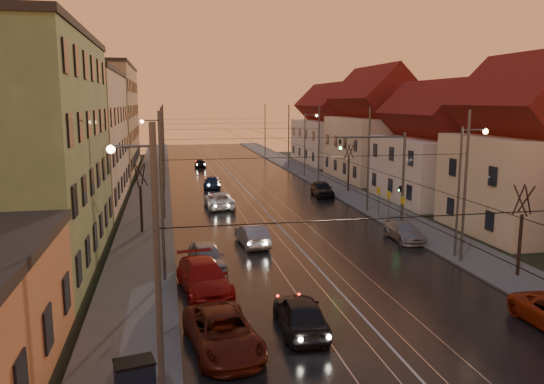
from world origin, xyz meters
TOP-DOWN VIEW (x-y plane):
  - ground at (0.00, 0.00)m, footprint 160.00×160.00m
  - road at (0.00, 40.00)m, footprint 16.00×120.00m
  - sidewalk_left at (-10.00, 40.00)m, footprint 4.00×120.00m
  - sidewalk_right at (10.00, 40.00)m, footprint 4.00×120.00m
  - tram_rail_0 at (-2.20, 40.00)m, footprint 0.06×120.00m
  - tram_rail_1 at (-0.77, 40.00)m, footprint 0.06×120.00m
  - tram_rail_2 at (0.77, 40.00)m, footprint 0.06×120.00m
  - tram_rail_3 at (2.20, 40.00)m, footprint 0.06×120.00m
  - apartment_left_1 at (-17.50, 14.00)m, footprint 10.00×18.00m
  - apartment_left_2 at (-17.50, 34.00)m, footprint 10.00×20.00m
  - apartment_left_3 at (-17.50, 58.00)m, footprint 10.00×24.00m
  - house_right_1 at (17.00, 15.00)m, footprint 8.67×10.20m
  - house_right_2 at (17.00, 28.00)m, footprint 9.18×12.24m
  - house_right_3 at (17.00, 43.00)m, footprint 9.18×14.28m
  - house_right_4 at (17.00, 61.00)m, footprint 9.18×16.32m
  - catenary_pole_l_0 at (-8.60, -6.00)m, footprint 0.16×0.16m
  - catenary_pole_l_1 at (-8.60, 9.00)m, footprint 0.16×0.16m
  - catenary_pole_r_1 at (8.60, 9.00)m, footprint 0.16×0.16m
  - catenary_pole_l_2 at (-8.60, 24.00)m, footprint 0.16×0.16m
  - catenary_pole_r_2 at (8.60, 24.00)m, footprint 0.16×0.16m
  - catenary_pole_l_3 at (-8.60, 39.00)m, footprint 0.16×0.16m
  - catenary_pole_r_3 at (8.60, 39.00)m, footprint 0.16×0.16m
  - catenary_pole_l_4 at (-8.60, 54.00)m, footprint 0.16×0.16m
  - catenary_pole_r_4 at (8.60, 54.00)m, footprint 0.16×0.16m
  - catenary_pole_l_5 at (-8.60, 72.00)m, footprint 0.16×0.16m
  - catenary_pole_r_5 at (8.60, 72.00)m, footprint 0.16×0.16m
  - street_lamp_0 at (-9.10, 2.00)m, footprint 1.75×0.32m
  - street_lamp_1 at (9.10, 10.00)m, footprint 1.75×0.32m
  - street_lamp_2 at (-9.10, 30.00)m, footprint 1.75×0.32m
  - street_lamp_3 at (9.10, 46.00)m, footprint 1.75×0.32m
  - traffic_light_mast at (7.99, 18.00)m, footprint 5.30×0.32m
  - bare_tree_0 at (-10.20, 20.00)m, footprint 1.09×1.09m
  - bare_tree_1 at (10.20, 6.00)m, footprint 1.09×1.09m
  - bare_tree_2 at (10.40, 34.00)m, footprint 1.09×1.09m
  - driving_car_0 at (-3.06, 1.74)m, footprint 2.00×4.57m
  - driving_car_1 at (-2.89, 15.28)m, footprint 1.90×4.46m
  - driving_car_2 at (-3.80, 28.24)m, footprint 2.49×5.19m
  - driving_car_3 at (-3.43, 39.65)m, footprint 2.31×4.73m
  - driving_car_4 at (-3.55, 58.06)m, footprint 1.60×3.81m
  - parked_left_1 at (-6.41, 0.62)m, footprint 3.05×5.50m
  - parked_left_2 at (-6.66, 7.10)m, footprint 2.89×5.64m
  - parked_left_3 at (-6.24, 10.76)m, footprint 2.16×4.53m
  - parked_right_1 at (7.60, 14.56)m, footprint 1.86×4.37m
  - parked_right_2 at (6.99, 32.16)m, footprint 2.13×4.61m
  - dumpster at (-9.53, -2.22)m, footprint 1.34×1.04m

SIDE VIEW (x-z plane):
  - ground at x=0.00m, z-range 0.00..0.00m
  - road at x=0.00m, z-range 0.00..0.04m
  - tram_rail_0 at x=-2.20m, z-range 0.04..0.07m
  - tram_rail_1 at x=-0.77m, z-range 0.04..0.07m
  - tram_rail_2 at x=0.77m, z-range 0.04..0.07m
  - tram_rail_3 at x=2.20m, z-range 0.04..0.07m
  - sidewalk_left at x=-10.00m, z-range 0.00..0.15m
  - sidewalk_right at x=10.00m, z-range 0.00..0.15m
  - parked_right_1 at x=7.60m, z-range 0.00..1.26m
  - driving_car_4 at x=-3.55m, z-range 0.00..1.29m
  - driving_car_3 at x=-3.43m, z-range 0.00..1.32m
  - dumpster at x=-9.53m, z-range 0.15..1.25m
  - driving_car_2 at x=-3.80m, z-range 0.00..1.43m
  - driving_car_1 at x=-2.89m, z-range 0.00..1.43m
  - parked_left_1 at x=-6.41m, z-range 0.00..1.45m
  - parked_left_3 at x=-6.24m, z-range 0.00..1.49m
  - parked_right_2 at x=6.99m, z-range 0.00..1.53m
  - driving_car_0 at x=-3.06m, z-range 0.00..1.53m
  - parked_left_2 at x=-6.66m, z-range 0.00..1.57m
  - bare_tree_0 at x=-10.20m, z-range -0.07..5.04m
  - bare_tree_1 at x=10.20m, z-range -0.07..5.04m
  - bare_tree_2 at x=10.40m, z-range -0.07..5.04m
  - catenary_pole_l_0 at x=-8.60m, z-range 0.00..9.00m
  - catenary_pole_l_1 at x=-8.60m, z-range 0.00..9.00m
  - catenary_pole_r_1 at x=8.60m, z-range 0.00..9.00m
  - catenary_pole_l_2 at x=-8.60m, z-range 0.00..9.00m
  - catenary_pole_r_2 at x=8.60m, z-range 0.00..9.00m
  - catenary_pole_l_3 at x=-8.60m, z-range 0.00..9.00m
  - catenary_pole_r_3 at x=8.60m, z-range 0.00..9.00m
  - catenary_pole_l_4 at x=-8.60m, z-range 0.00..9.00m
  - catenary_pole_r_4 at x=8.60m, z-range 0.00..9.00m
  - catenary_pole_l_5 at x=-8.60m, z-range 0.00..9.00m
  - catenary_pole_r_5 at x=8.60m, z-range 0.00..9.00m
  - traffic_light_mast at x=7.99m, z-range 1.00..8.20m
  - house_right_2 at x=17.00m, z-range 0.04..9.24m
  - street_lamp_0 at x=-9.10m, z-range 0.89..8.89m
  - street_lamp_1 at x=9.10m, z-range 0.89..8.89m
  - street_lamp_2 at x=-9.10m, z-range 0.89..8.89m
  - street_lamp_3 at x=9.10m, z-range 0.89..8.89m
  - house_right_4 at x=17.00m, z-range 0.05..10.05m
  - house_right_1 at x=17.00m, z-range 0.05..10.85m
  - house_right_3 at x=17.00m, z-range 0.05..11.55m
  - apartment_left_2 at x=-17.50m, z-range 0.00..12.00m
  - apartment_left_1 at x=-17.50m, z-range 0.00..13.00m
  - apartment_left_3 at x=-17.50m, z-range 0.00..14.00m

